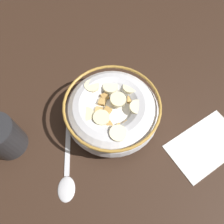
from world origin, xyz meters
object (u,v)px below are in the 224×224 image
cereal_bowl (112,111)px  coffee_mug (2,138)px  folded_napkin (206,145)px  spoon (66,179)px

cereal_bowl → coffee_mug: (19.66, -10.00, 0.57)cm
cereal_bowl → folded_napkin: cereal_bowl is taller
cereal_bowl → coffee_mug: coffee_mug is taller
spoon → folded_napkin: spoon is taller
coffee_mug → cereal_bowl: bearing=153.0°
spoon → folded_napkin: (-25.40, 14.39, -0.20)cm
cereal_bowl → coffee_mug: size_ratio=2.02×
cereal_bowl → spoon: (15.38, 3.56, -3.17)cm
coffee_mug → folded_napkin: coffee_mug is taller
coffee_mug → folded_napkin: 40.96cm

